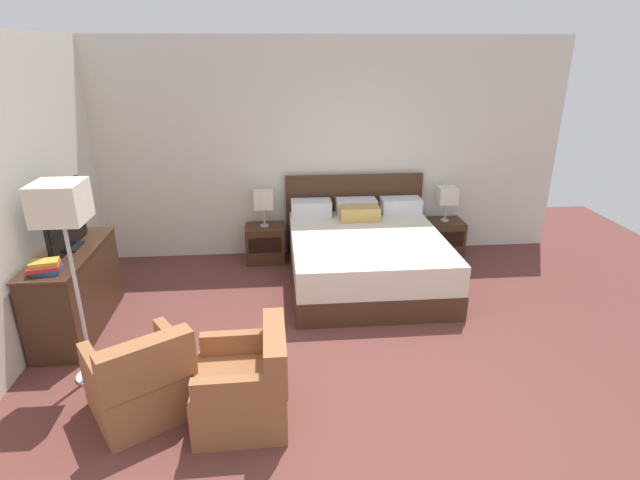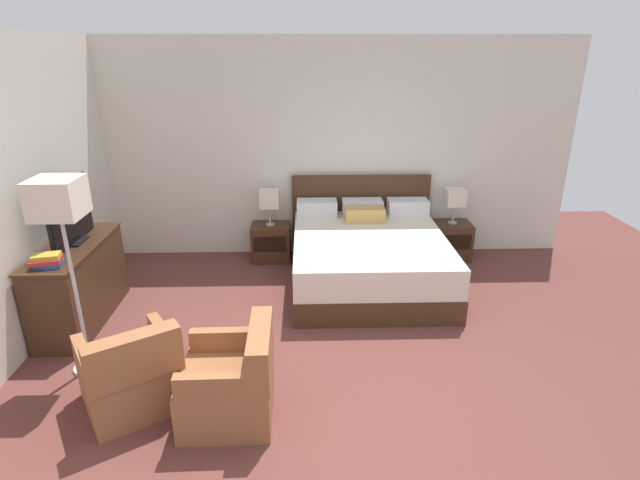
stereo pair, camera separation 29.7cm
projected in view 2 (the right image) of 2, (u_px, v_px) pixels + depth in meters
name	position (u px, v px, depth m)	size (l,w,h in m)	color
ground_plane	(330.00, 415.00, 3.89)	(10.10, 10.10, 0.00)	brown
wall_back	(318.00, 150.00, 6.54)	(6.72, 0.06, 2.83)	silver
wall_left	(21.00, 194.00, 4.59)	(0.06, 5.17, 2.83)	silver
bed	(368.00, 256.00, 5.98)	(1.85, 2.05, 1.10)	#422819
nightstand_left	(271.00, 242.00, 6.67)	(0.50, 0.41, 0.49)	#422819
nightstand_right	(451.00, 240.00, 6.74)	(0.50, 0.41, 0.49)	#422819
table_lamp_left	(269.00, 199.00, 6.46)	(0.25, 0.25, 0.47)	#B7B7BC
table_lamp_right	(455.00, 198.00, 6.53)	(0.25, 0.25, 0.47)	#B7B7BC
dresser	(79.00, 282.00, 5.10)	(0.48, 1.40, 0.84)	#422819
tv	(70.00, 214.00, 4.91)	(0.18, 0.88, 0.62)	black
book_red_cover	(49.00, 264.00, 4.47)	(0.21, 0.18, 0.04)	#234C8E
book_blue_cover	(46.00, 260.00, 4.46)	(0.25, 0.20, 0.04)	#B7282D
book_small_top	(46.00, 256.00, 4.44)	(0.23, 0.15, 0.04)	gold
armchair_by_window	(131.00, 376.00, 3.89)	(0.94, 0.95, 0.76)	#935B38
armchair_companion	(232.00, 384.00, 3.80)	(0.70, 0.69, 0.76)	#935B38
floor_lamp	(59.00, 209.00, 3.92)	(0.37, 0.37, 1.74)	#B7B7BC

